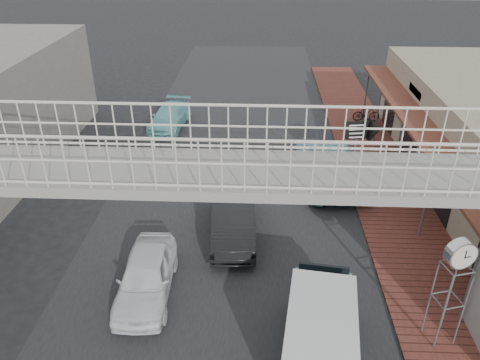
# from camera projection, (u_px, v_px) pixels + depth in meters

# --- Properties ---
(ground) EXTENTS (120.00, 120.00, 0.00)m
(ground) POSITION_uv_depth(u_px,v_px,m) (224.00, 249.00, 16.13)
(ground) COLOR black
(ground) RESTS_ON ground
(road_strip) EXTENTS (10.00, 60.00, 0.01)m
(road_strip) POSITION_uv_depth(u_px,v_px,m) (224.00, 249.00, 16.13)
(road_strip) COLOR black
(road_strip) RESTS_ON ground
(sidewalk) EXTENTS (3.00, 40.00, 0.10)m
(sidewalk) POSITION_uv_depth(u_px,v_px,m) (394.00, 206.00, 18.46)
(sidewalk) COLOR brown
(sidewalk) RESTS_ON ground
(footbridge) EXTENTS (16.40, 2.40, 6.34)m
(footbridge) POSITION_uv_depth(u_px,v_px,m) (209.00, 245.00, 11.09)
(footbridge) COLOR gray
(footbridge) RESTS_ON ground
(white_hatchback) EXTENTS (1.66, 3.86, 1.30)m
(white_hatchback) POSITION_uv_depth(u_px,v_px,m) (146.00, 276.00, 13.94)
(white_hatchback) COLOR white
(white_hatchback) RESTS_ON ground
(dark_sedan) EXTENTS (1.74, 4.39, 1.42)m
(dark_sedan) POSITION_uv_depth(u_px,v_px,m) (233.00, 218.00, 16.57)
(dark_sedan) COLOR black
(dark_sedan) RESTS_ON ground
(angkot_curb) EXTENTS (2.94, 5.62, 1.51)m
(angkot_curb) POSITION_uv_depth(u_px,v_px,m) (330.00, 164.00, 20.11)
(angkot_curb) COLOR #75B6CC
(angkot_curb) RESTS_ON ground
(angkot_far) EXTENTS (2.09, 4.19, 1.17)m
(angkot_far) POSITION_uv_depth(u_px,v_px,m) (170.00, 117.00, 25.48)
(angkot_far) COLOR #6FBBC1
(angkot_far) RESTS_ON ground
(angkot_van) EXTENTS (2.15, 3.91, 1.83)m
(angkot_van) POSITION_uv_depth(u_px,v_px,m) (321.00, 328.00, 11.49)
(angkot_van) COLOR black
(angkot_van) RESTS_ON ground
(motorcycle_near) EXTENTS (1.82, 1.11, 0.90)m
(motorcycle_near) POSITION_uv_depth(u_px,v_px,m) (383.00, 166.00, 20.40)
(motorcycle_near) COLOR black
(motorcycle_near) RESTS_ON sidewalk
(motorcycle_far) EXTENTS (1.48, 0.42, 0.89)m
(motorcycle_far) POSITION_uv_depth(u_px,v_px,m) (366.00, 114.00, 25.99)
(motorcycle_far) COLOR black
(motorcycle_far) RESTS_ON sidewalk
(street_clock) EXTENTS (0.83, 0.75, 3.20)m
(street_clock) POSITION_uv_depth(u_px,v_px,m) (459.00, 259.00, 11.32)
(street_clock) COLOR #59595B
(street_clock) RESTS_ON sidewalk
(arrow_sign) EXTENTS (1.62, 1.05, 2.71)m
(arrow_sign) POSITION_uv_depth(u_px,v_px,m) (373.00, 130.00, 19.49)
(arrow_sign) COLOR #59595B
(arrow_sign) RESTS_ON sidewalk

